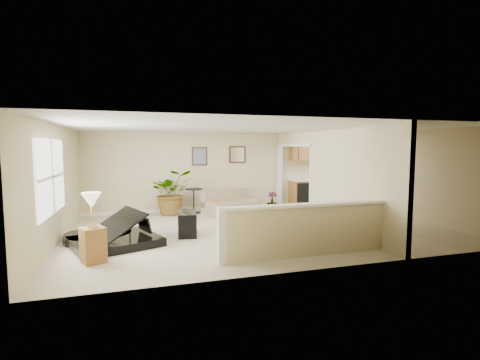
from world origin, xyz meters
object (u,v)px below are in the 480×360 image
object	(u,v)px
loveseat	(231,202)
small_plant	(272,203)
piano_bench	(187,223)
accent_table	(194,197)
palm_plant	(172,193)
lamp_stand	(93,233)
piano	(113,213)

from	to	relation	value
loveseat	small_plant	world-z (taller)	loveseat
piano_bench	accent_table	xyz separation A→B (m)	(0.57, 2.67, 0.22)
accent_table	palm_plant	world-z (taller)	palm_plant
piano_bench	accent_table	size ratio (longest dim) A/B	1.05
piano_bench	lamp_stand	xyz separation A→B (m)	(-1.86, -1.48, 0.26)
accent_table	palm_plant	distance (m)	0.69
loveseat	palm_plant	size ratio (longest dim) A/B	1.45
piano_bench	small_plant	bearing A→B (deg)	38.14
accent_table	piano	bearing A→B (deg)	-126.18
piano_bench	piano	bearing A→B (deg)	-169.67
loveseat	small_plant	distance (m)	1.41
piano	piano_bench	world-z (taller)	piano
piano	palm_plant	bearing A→B (deg)	41.97
loveseat	accent_table	xyz separation A→B (m)	(-1.09, 0.38, 0.14)
small_plant	loveseat	bearing A→B (deg)	-175.37
piano_bench	lamp_stand	size ratio (longest dim) A/B	0.65
piano	small_plant	xyz separation A→B (m)	(4.67, 2.70, -0.39)
small_plant	lamp_stand	world-z (taller)	lamp_stand
small_plant	lamp_stand	size ratio (longest dim) A/B	0.49
piano_bench	lamp_stand	bearing A→B (deg)	-141.42
piano	lamp_stand	size ratio (longest dim) A/B	1.86
piano_bench	accent_table	bearing A→B (deg)	77.91
small_plant	piano_bench	bearing A→B (deg)	-141.86
palm_plant	small_plant	distance (m)	3.20
piano	palm_plant	size ratio (longest dim) A/B	1.69
piano_bench	lamp_stand	distance (m)	2.39
loveseat	small_plant	bearing A→B (deg)	-18.61
accent_table	small_plant	xyz separation A→B (m)	(2.50, -0.26, -0.24)
palm_plant	piano_bench	bearing A→B (deg)	-87.93
palm_plant	small_plant	world-z (taller)	palm_plant
small_plant	palm_plant	bearing A→B (deg)	175.70
piano_bench	accent_table	world-z (taller)	accent_table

